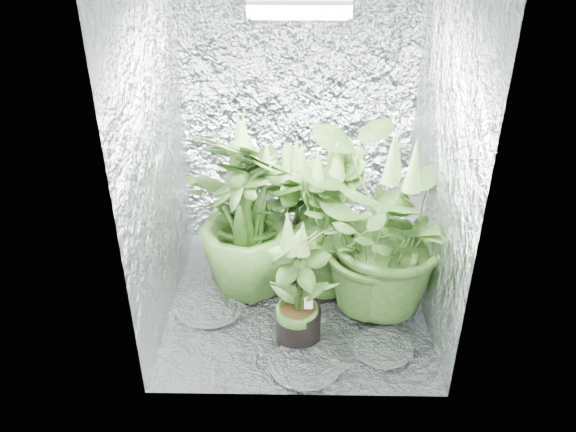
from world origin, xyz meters
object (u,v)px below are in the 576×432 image
Objects in this scene: plant_f at (299,286)px; plant_b at (295,217)px; circulation_fan at (386,256)px; plant_c at (328,224)px; plant_d at (246,216)px; grow_lamp at (299,5)px; plant_e at (381,233)px; plant_a at (253,209)px.

plant_b is at bearing 91.87° from plant_f.
plant_b reaches higher than circulation_fan.
plant_c is at bearing -36.86° from plant_b.
plant_c is 0.57m from plant_f.
plant_d is at bearing -177.63° from plant_c.
circulation_fan is (0.60, 0.70, -0.25)m from plant_f.
plant_f is at bearing -88.36° from grow_lamp.
plant_e is 1.37× the size of plant_f.
plant_f is at bearing -109.14° from plant_c.
grow_lamp is at bearing -51.66° from plant_a.
plant_a is 0.92m from plant_e.
plant_a reaches higher than plant_f.
plant_f is at bearing -56.84° from plant_d.
plant_e is at bearing -38.18° from plant_c.
plant_d is 0.84m from plant_e.
plant_b is at bearing -12.96° from plant_a.
plant_e is at bearing -37.65° from plant_b.
grow_lamp is at bearing -141.66° from plant_c.
plant_d is at bearing -150.42° from plant_b.
plant_a is at bearing 83.90° from plant_d.
plant_a reaches higher than plant_b.
plant_d is (-0.32, 0.13, -1.27)m from grow_lamp.
plant_e is at bearing -105.84° from circulation_fan.
plant_d is 0.63m from plant_f.
grow_lamp is at bearing -87.85° from plant_b.
plant_c is 0.90× the size of plant_e.
plant_d is at bearing 165.19° from plant_e.
plant_e reaches higher than circulation_fan.
plant_d reaches higher than plant_c.
plant_d is at bearing 123.16° from plant_f.
plant_c is (0.21, -0.15, 0.04)m from plant_b.
plant_f is 2.67× the size of circulation_fan.
plant_d is (-0.51, -0.02, 0.07)m from plant_c.
plant_a is at bearing 155.83° from plant_c.
circulation_fan is at bearing -3.04° from plant_a.
circulation_fan is at bearing 22.14° from plant_c.
plant_c is 0.57m from circulation_fan.
plant_b is at bearing 142.35° from plant_e.
plant_c reaches higher than plant_b.
plant_f is at bearing -130.39° from circulation_fan.
grow_lamp reaches higher than plant_b.
plant_f is (0.01, -0.37, -1.43)m from grow_lamp.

